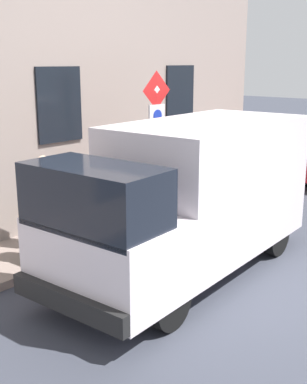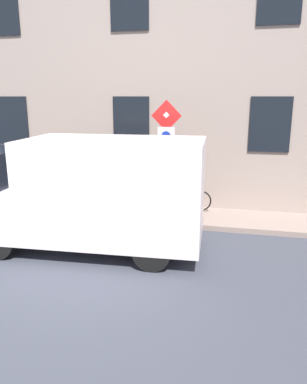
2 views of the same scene
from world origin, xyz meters
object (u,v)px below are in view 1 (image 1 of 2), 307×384
at_px(bicycle_green, 65,215).
at_px(bicycle_red, 134,195).
at_px(sign_post_stacked, 156,126).
at_px(delivery_van, 190,195).
at_px(pedestrian, 45,198).
at_px(bicycle_purple, 102,204).
at_px(litter_bin, 35,235).

bearing_deg(bicycle_green, bicycle_red, 177.44).
bearing_deg(sign_post_stacked, bicycle_green, 63.13).
bearing_deg(delivery_van, pedestrian, -68.02).
relative_size(delivery_van, pedestrian, 3.15).
distance_m(bicycle_purple, litter_bin, 2.40).
relative_size(bicycle_red, bicycle_green, 1.00).
xyz_separation_m(bicycle_purple, bicycle_green, (0.00, 1.02, 0.00)).
relative_size(delivery_van, litter_bin, 6.03).
bearing_deg(bicycle_red, litter_bin, 8.62).
relative_size(sign_post_stacked, bicycle_purple, 1.77).
relative_size(bicycle_green, litter_bin, 1.91).
bearing_deg(bicycle_green, delivery_van, 95.23).
distance_m(sign_post_stacked, bicycle_green, 2.58).
height_order(sign_post_stacked, litter_bin, sign_post_stacked).
height_order(sign_post_stacked, delivery_van, sign_post_stacked).
bearing_deg(bicycle_green, bicycle_purple, 177.41).
bearing_deg(pedestrian, bicycle_red, 27.10).
height_order(bicycle_red, bicycle_purple, same).
bearing_deg(sign_post_stacked, litter_bin, 87.39).
xyz_separation_m(sign_post_stacked, bicycle_purple, (0.89, 0.74, -1.67)).
bearing_deg(bicycle_red, delivery_van, 55.08).
relative_size(sign_post_stacked, bicycle_green, 1.77).
relative_size(sign_post_stacked, pedestrian, 1.76).
bearing_deg(delivery_van, bicycle_purple, -105.80).
xyz_separation_m(bicycle_green, pedestrian, (-0.39, 0.74, 0.56)).
xyz_separation_m(delivery_van, bicycle_green, (2.80, 0.38, -0.82)).
bearing_deg(pedestrian, sign_post_stacked, 7.77).
distance_m(sign_post_stacked, delivery_van, 2.50).
xyz_separation_m(sign_post_stacked, bicycle_red, (0.89, -0.29, -1.67)).
height_order(delivery_van, pedestrian, delivery_van).
bearing_deg(sign_post_stacked, bicycle_red, -17.77).
xyz_separation_m(bicycle_red, pedestrian, (-0.39, 2.78, 0.56)).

